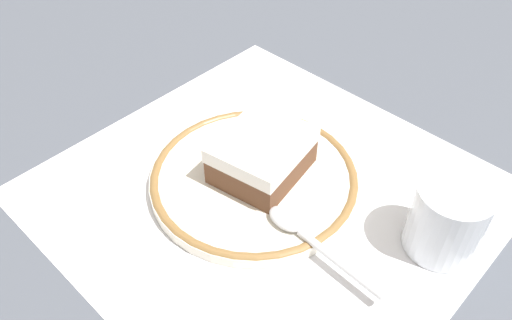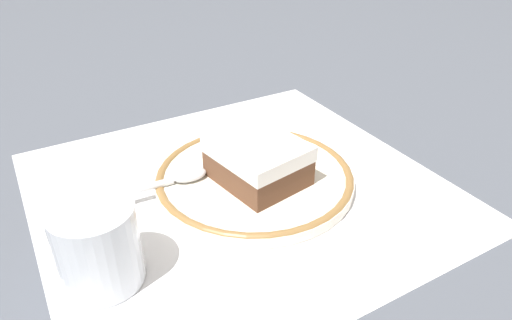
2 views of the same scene
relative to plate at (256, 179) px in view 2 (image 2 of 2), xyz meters
The scene contains 6 objects.
ground_plane 0.02m from the plate, 99.24° to the right, with size 2.40×2.40×0.00m, color #4C515B.
placemat 0.02m from the plate, 99.24° to the right, with size 0.41×0.43×0.00m, color white.
plate is the anchor object (origin of this frame).
cake_slice 0.03m from the plate, 14.38° to the right, with size 0.11×0.10×0.05m.
spoon 0.10m from the plate, 108.49° to the right, with size 0.02×0.14×0.01m.
cup 0.20m from the plate, 71.94° to the right, with size 0.07×0.07×0.07m.
Camera 2 is at (0.38, -0.20, 0.30)m, focal length 32.49 mm.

